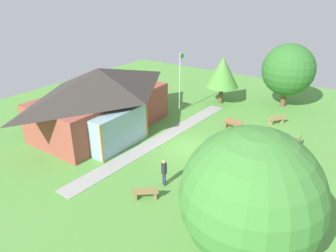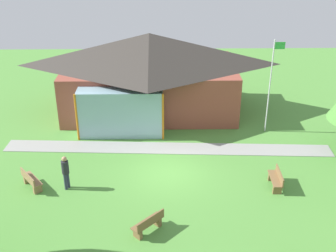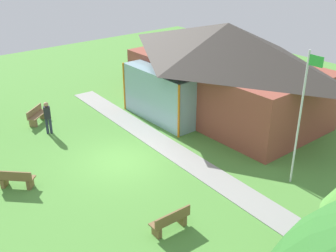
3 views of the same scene
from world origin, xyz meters
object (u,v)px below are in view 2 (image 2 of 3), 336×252
object	(u,v)px
bench_mid_right	(276,180)
visitor_strolling_lawn	(65,170)
bench_mid_left	(31,181)
pavilion	(149,72)
bench_front_center	(148,224)
flagpole	(271,83)

from	to	relation	value
bench_mid_right	visitor_strolling_lawn	xyz separation A→B (m)	(-9.96, 0.03, 0.62)
visitor_strolling_lawn	bench_mid_left	bearing A→B (deg)	-62.42
pavilion	bench_mid_right	bearing A→B (deg)	-54.99
bench_front_center	bench_mid_right	bearing A→B (deg)	-17.55
bench_mid_right	visitor_strolling_lawn	world-z (taller)	visitor_strolling_lawn
flagpole	bench_front_center	world-z (taller)	flagpole
pavilion	bench_mid_left	size ratio (longest dim) A/B	8.17
bench_mid_right	bench_front_center	size ratio (longest dim) A/B	1.10
pavilion	bench_mid_right	distance (m)	11.13
pavilion	bench_front_center	distance (m)	12.30
pavilion	bench_mid_right	xyz separation A→B (m)	(6.25, -8.92, -2.28)
bench_mid_left	bench_front_center	world-z (taller)	same
pavilion	flagpole	size ratio (longest dim) A/B	2.11
bench_mid_left	visitor_strolling_lawn	bearing A→B (deg)	49.04
bench_mid_right	visitor_strolling_lawn	distance (m)	9.98
bench_mid_left	bench_front_center	xyz separation A→B (m)	(5.65, -3.28, 0.00)
pavilion	bench_front_center	bearing A→B (deg)	-88.91
flagpole	bench_mid_right	distance (m)	6.51
pavilion	flagpole	distance (m)	7.70
pavilion	bench_mid_left	bearing A→B (deg)	-121.61
bench_mid_left	bench_mid_right	bearing A→B (deg)	51.19
pavilion	bench_front_center	xyz separation A→B (m)	(0.23, -12.08, -2.28)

